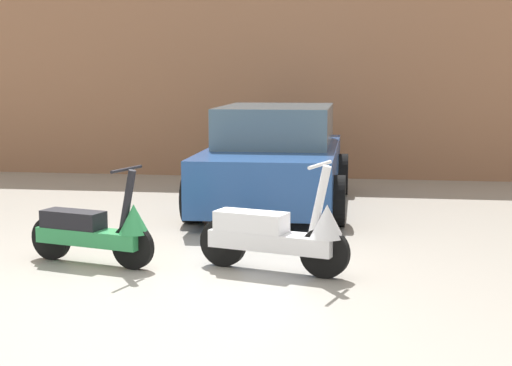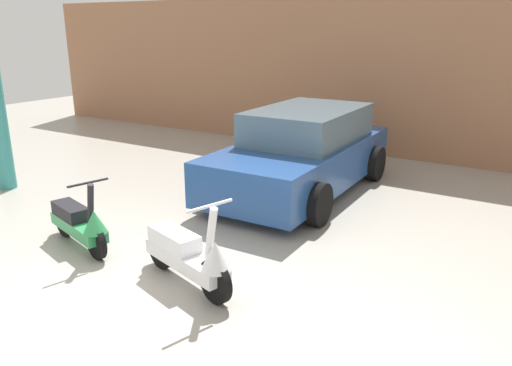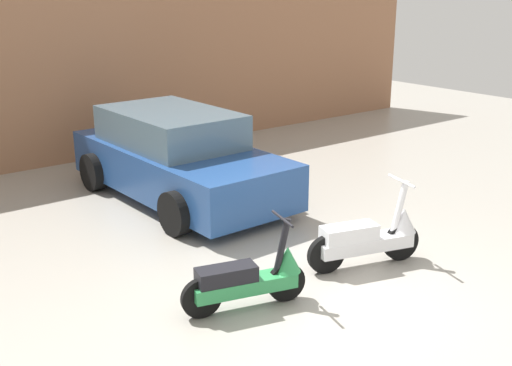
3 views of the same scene
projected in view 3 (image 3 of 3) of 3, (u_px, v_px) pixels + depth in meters
name	position (u px, v px, depth m)	size (l,w,h in m)	color
ground_plane	(335.00, 303.00, 7.43)	(28.00, 28.00, 0.00)	#9E998E
wall_back	(64.00, 74.00, 12.70)	(19.60, 0.12, 3.60)	#9E6B4C
scooter_front_left	(250.00, 278.00, 7.23)	(1.46, 0.68, 1.04)	black
scooter_front_right	(370.00, 237.00, 8.31)	(1.57, 0.76, 1.13)	black
car_rear_left	(177.00, 157.00, 10.85)	(2.20, 4.43, 1.49)	navy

